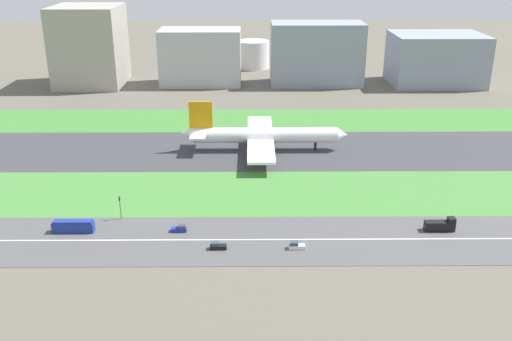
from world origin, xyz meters
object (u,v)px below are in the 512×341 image
Objects in this scene: hangar_building at (201,57)px; office_tower at (317,54)px; bus_0 at (73,226)px; cargo_warehouse at (436,59)px; fuel_tank_west at (253,54)px; terminal_building at (90,46)px; car_2 at (218,246)px; car_1 at (180,229)px; car_4 at (296,246)px; airliner at (261,135)px; truck_0 at (440,225)px; traffic_light at (120,206)px.

hangar_building is 66.04m from office_tower.
bus_0 is 239.98m from cargo_warehouse.
terminal_building is at bearing -154.04° from fuel_tank_west.
car_2 and car_1 have the same top height.
office_tower reaches higher than cargo_warehouse.
car_4 is (32.23, -10.00, 0.00)m from car_1.
car_2 is 0.10× the size of terminal_building.
fuel_tank_west is at bearing 128.63° from office_tower.
car_1 is (-24.21, -68.00, -5.31)m from airliner.
truck_0 is 233.39m from terminal_building.
traffic_light reaches higher than car_2.
bus_0 is at bearing -102.79° from fuel_tank_west.
office_tower is at bearing 180.00° from cargo_warehouse.
car_1 is 0.61× the size of traffic_light.
traffic_light is 0.35× the size of fuel_tank_west.
hangar_building reaches higher than car_1.
fuel_tank_west is at bearing -92.50° from car_2.
car_2 is 42.38m from bus_0.
car_2 is at bearing -99.43° from airliner.
fuel_tank_west is at bearing 84.56° from car_1.
car_2 is (-12.95, -78.00, -5.31)m from airliner.
traffic_light is 222.64m from fuel_tank_west.
office_tower reaches higher than hangar_building.
office_tower reaches higher than traffic_light.
fuel_tank_west reaches higher than bus_0.
cargo_warehouse reaches higher than car_4.
traffic_light is 174.64m from hangar_building.
hangar_building is 2.20× the size of fuel_tank_west.
truck_0 is 1.91× the size of car_4.
car_2 is at bearing -41.61° from car_1.
office_tower is at bearing 0.00° from hangar_building.
terminal_building is (-95.03, 114.00, 15.69)m from airliner.
hangar_building reaches higher than fuel_tank_west.
fuel_tank_west is at bearing 25.96° from terminal_building.
airliner reaches higher than car_4.
car_4 is 0.21× the size of fuel_tank_west.
terminal_building is 0.96× the size of hangar_building.
cargo_warehouse reaches higher than airliner.
fuel_tank_west is (-35.96, 45.00, -8.58)m from office_tower.
fuel_tank_west is (-52.25, 227.00, 7.08)m from truck_0.
airliner is 7.74× the size of truck_0.
office_tower is 58.24m from fuel_tank_west.
office_tower is (-16.30, 182.00, 15.66)m from truck_0.
truck_0 is 42.83m from car_4.
car_1 is 0.52× the size of truck_0.
car_1 is 73.88m from truck_0.
car_1 and car_4 have the same top height.
car_4 is (8.02, -78.00, -5.31)m from airliner.
bus_0 is at bearing -13.65° from car_2.
truck_0 is at bearing -170.93° from car_2.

